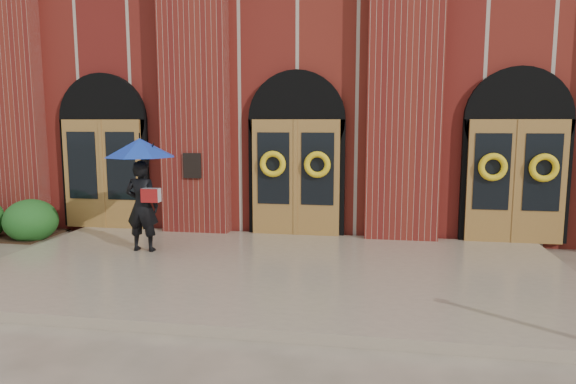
# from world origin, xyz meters

# --- Properties ---
(ground) EXTENTS (90.00, 90.00, 0.00)m
(ground) POSITION_xyz_m (0.00, 0.00, 0.00)
(ground) COLOR tan
(ground) RESTS_ON ground
(landing) EXTENTS (10.00, 5.30, 0.15)m
(landing) POSITION_xyz_m (0.00, 0.15, 0.07)
(landing) COLOR tan
(landing) RESTS_ON ground
(church_building) EXTENTS (16.20, 12.53, 7.00)m
(church_building) POSITION_xyz_m (0.00, 8.78, 3.50)
(church_building) COLOR maroon
(church_building) RESTS_ON ground
(man_with_umbrella) EXTENTS (1.36, 1.36, 2.15)m
(man_with_umbrella) POSITION_xyz_m (-2.65, 0.81, 1.65)
(man_with_umbrella) COLOR black
(man_with_umbrella) RESTS_ON landing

